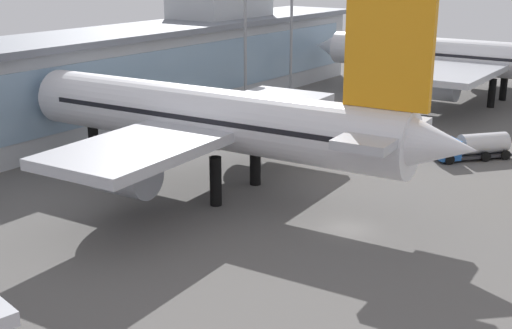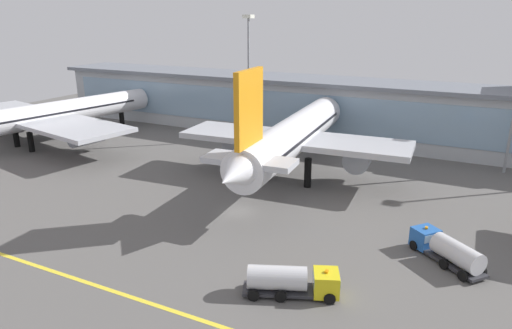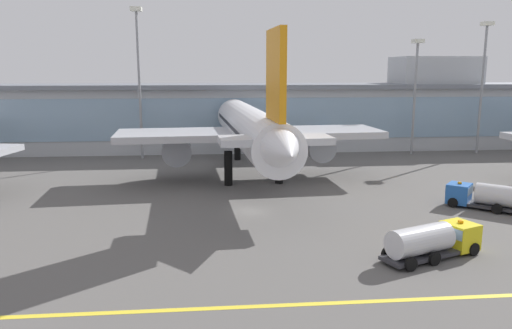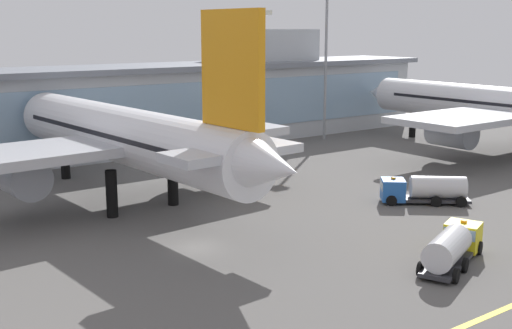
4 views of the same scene
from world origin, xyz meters
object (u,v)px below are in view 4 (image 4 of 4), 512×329
airliner_near_right (127,137)px  apron_light_mast_east (326,44)px  apron_light_mast_centre (263,57)px  baggage_tug_near (422,189)px  fuel_tanker_truck (453,245)px

airliner_near_right → apron_light_mast_east: apron_light_mast_east is taller
airliner_near_right → apron_light_mast_centre: apron_light_mast_centre is taller
airliner_near_right → baggage_tug_near: bearing=-128.9°
baggage_tug_near → apron_light_mast_east: bearing=-77.3°
apron_light_mast_east → apron_light_mast_centre: bearing=179.7°
baggage_tug_near → apron_light_mast_centre: bearing=-59.6°
airliner_near_right → apron_light_mast_east: size_ratio=2.13×
airliner_near_right → apron_light_mast_east: 47.77m
fuel_tanker_truck → apron_light_mast_centre: (18.32, 48.79, 12.18)m
airliner_near_right → baggage_tug_near: (24.72, -17.41, -5.55)m
fuel_tanker_truck → baggage_tug_near: same height
fuel_tanker_truck → apron_light_mast_east: 59.26m
baggage_tug_near → apron_light_mast_east: (18.64, 35.64, 13.88)m
fuel_tanker_truck → baggage_tug_near: 17.83m
airliner_near_right → baggage_tug_near: 30.74m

